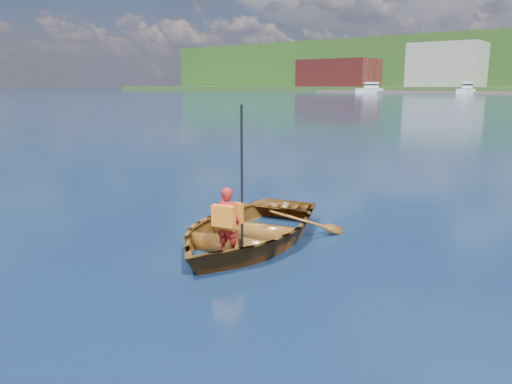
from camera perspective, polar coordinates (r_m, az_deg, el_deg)
ground at (r=7.93m, az=10.41°, el=-6.26°), size 600.00×600.00×0.00m
rowboat at (r=7.98m, az=-1.05°, el=-4.25°), size 3.30×4.10×0.75m
child_paddler at (r=7.03m, az=-3.22°, el=-3.14°), size 0.40×0.40×2.12m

